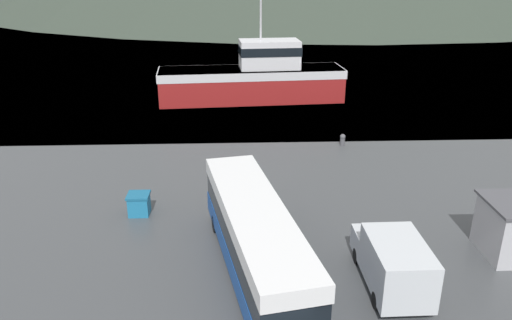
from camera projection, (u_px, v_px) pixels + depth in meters
The scene contains 8 objects.
water_surface at pixel (239, 8), 149.44m from camera, with size 240.00×240.00×0.00m, color slate.
tour_bus at pixel (255, 237), 21.32m from camera, with size 4.67×12.03×3.32m.
delivery_van at pixel (393, 261), 20.67m from camera, with size 2.24×5.25×2.38m.
fishing_boat at pixel (254, 77), 48.93m from camera, with size 18.32×5.96×11.88m.
storage_bin at pixel (139, 204), 27.03m from camera, with size 1.19×1.14×1.19m.
dock_kiosk at pixel (512, 228), 23.03m from camera, with size 2.57×3.03×2.69m.
small_boat at pixel (306, 77), 57.54m from camera, with size 3.15×6.54×1.07m.
mooring_bollard at pixel (343, 139), 37.32m from camera, with size 0.41×0.41×0.88m.
Camera 1 is at (-1.17, -12.30, 12.79)m, focal length 35.00 mm.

